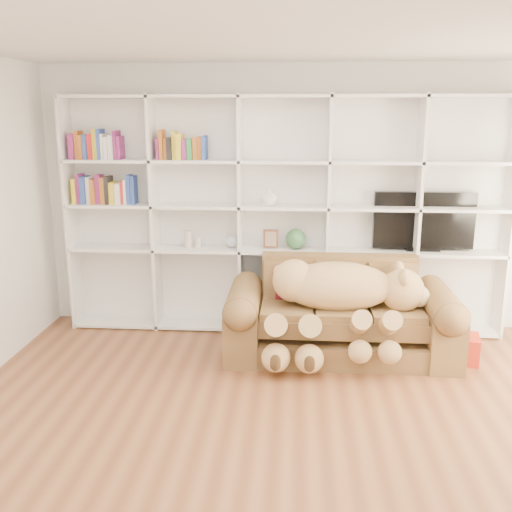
# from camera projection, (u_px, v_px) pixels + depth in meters

# --- Properties ---
(floor) EXTENTS (5.00, 5.00, 0.00)m
(floor) POSITION_uv_depth(u_px,v_px,m) (274.00, 453.00, 3.81)
(floor) COLOR brown
(floor) RESTS_ON ground
(ceiling) EXTENTS (5.00, 5.00, 0.00)m
(ceiling) POSITION_uv_depth(u_px,v_px,m) (277.00, 22.00, 3.16)
(ceiling) COLOR white
(ceiling) RESTS_ON wall_back
(wall_back) EXTENTS (5.00, 0.02, 2.70)m
(wall_back) POSITION_uv_depth(u_px,v_px,m) (284.00, 199.00, 5.91)
(wall_back) COLOR white
(wall_back) RESTS_ON floor
(bookshelf) EXTENTS (4.43, 0.35, 2.40)m
(bookshelf) POSITION_uv_depth(u_px,v_px,m) (260.00, 205.00, 5.80)
(bookshelf) COLOR white
(bookshelf) RESTS_ON floor
(sofa) EXTENTS (2.10, 0.91, 0.88)m
(sofa) POSITION_uv_depth(u_px,v_px,m) (340.00, 320.00, 5.33)
(sofa) COLOR brown
(sofa) RESTS_ON floor
(teddy_bear) EXTENTS (1.50, 0.84, 0.87)m
(teddy_bear) POSITION_uv_depth(u_px,v_px,m) (338.00, 298.00, 5.10)
(teddy_bear) COLOR tan
(teddy_bear) RESTS_ON sofa
(throw_pillow) EXTENTS (0.37, 0.21, 0.38)m
(throw_pillow) POSITION_uv_depth(u_px,v_px,m) (295.00, 284.00, 5.43)
(throw_pillow) COLOR #5D1018
(throw_pillow) RESTS_ON sofa
(gift_box) EXTENTS (0.36, 0.34, 0.25)m
(gift_box) POSITION_uv_depth(u_px,v_px,m) (461.00, 348.00, 5.21)
(gift_box) COLOR red
(gift_box) RESTS_ON floor
(tv) EXTENTS (1.00, 0.18, 0.59)m
(tv) POSITION_uv_depth(u_px,v_px,m) (424.00, 222.00, 5.72)
(tv) COLOR black
(tv) RESTS_ON bookshelf
(picture_frame) EXTENTS (0.15, 0.03, 0.19)m
(picture_frame) POSITION_uv_depth(u_px,v_px,m) (271.00, 239.00, 5.82)
(picture_frame) COLOR #552E1D
(picture_frame) RESTS_ON bookshelf
(green_vase) EXTENTS (0.21, 0.21, 0.21)m
(green_vase) POSITION_uv_depth(u_px,v_px,m) (296.00, 239.00, 5.80)
(green_vase) COLOR #2E5B33
(green_vase) RESTS_ON bookshelf
(figurine_tall) EXTENTS (0.10, 0.10, 0.17)m
(figurine_tall) POSITION_uv_depth(u_px,v_px,m) (188.00, 239.00, 5.88)
(figurine_tall) COLOR beige
(figurine_tall) RESTS_ON bookshelf
(figurine_short) EXTENTS (0.08, 0.08, 0.11)m
(figurine_short) POSITION_uv_depth(u_px,v_px,m) (198.00, 242.00, 5.88)
(figurine_short) COLOR beige
(figurine_short) RESTS_ON bookshelf
(snow_globe) EXTENTS (0.13, 0.13, 0.13)m
(snow_globe) POSITION_uv_depth(u_px,v_px,m) (232.00, 241.00, 5.85)
(snow_globe) COLOR silver
(snow_globe) RESTS_ON bookshelf
(shelf_vase) EXTENTS (0.18, 0.18, 0.17)m
(shelf_vase) POSITION_uv_depth(u_px,v_px,m) (270.00, 196.00, 5.71)
(shelf_vase) COLOR white
(shelf_vase) RESTS_ON bookshelf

